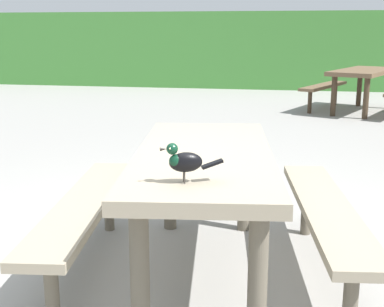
# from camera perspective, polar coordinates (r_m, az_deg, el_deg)

# --- Properties ---
(ground_plane) EXTENTS (60.00, 60.00, 0.00)m
(ground_plane) POSITION_cam_1_polar(r_m,az_deg,el_deg) (3.17, -0.13, -12.93)
(ground_plane) COLOR gray
(hedge_wall) EXTENTS (28.00, 2.39, 1.83)m
(hedge_wall) POSITION_cam_1_polar(r_m,az_deg,el_deg) (13.80, 8.62, 11.24)
(hedge_wall) COLOR #428438
(hedge_wall) RESTS_ON ground
(picnic_table_foreground) EXTENTS (1.89, 1.91, 0.74)m
(picnic_table_foreground) POSITION_cam_1_polar(r_m,az_deg,el_deg) (2.98, 1.30, -3.22)
(picnic_table_foreground) COLOR gray
(picnic_table_foreground) RESTS_ON ground
(bird_grackle) EXTENTS (0.28, 0.13, 0.18)m
(bird_grackle) POSITION_cam_1_polar(r_m,az_deg,el_deg) (2.30, -0.95, -0.79)
(bird_grackle) COLOR black
(bird_grackle) RESTS_ON picnic_table_foreground
(picnic_table_mid_left) EXTENTS (2.22, 2.24, 0.74)m
(picnic_table_mid_left) POSITION_cam_1_polar(r_m,az_deg,el_deg) (9.55, 18.28, 7.64)
(picnic_table_mid_left) COLOR brown
(picnic_table_mid_left) RESTS_ON ground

